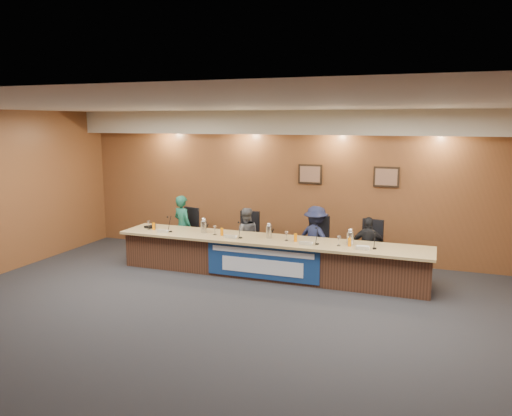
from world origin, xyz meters
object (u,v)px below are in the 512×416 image
Objects in this scene: dais_body at (269,258)px; office_chair_a at (185,235)px; banner at (262,262)px; panelist_d at (368,247)px; panelist_a at (183,227)px; office_chair_d at (369,251)px; carafe_right at (350,238)px; carafe_mid at (269,232)px; panelist_b at (246,236)px; office_chair_c at (317,246)px; carafe_left at (204,227)px; speakerphone at (152,227)px; panelist_c at (316,239)px; office_chair_b at (247,240)px.

office_chair_a is (-2.22, 0.72, 0.13)m from dais_body.
banner is 2.09m from panelist_d.
panelist_d is at bearing -157.37° from panelist_a.
office_chair_a is 4.03m from office_chair_d.
carafe_mid is at bearing -179.56° from carafe_right.
dais_body is at bearing 11.26° from panelist_d.
banner is 1.28m from panelist_b.
carafe_right is (1.56, 0.43, 0.49)m from banner.
banner is 1.37m from office_chair_c.
panelist_d is at bearing 10.85° from carafe_left.
carafe_left reaches higher than speakerphone.
banner is 4.58× the size of office_chair_d.
carafe_mid is at bearing 61.04° from panelist_c.
carafe_mid is (-0.78, -0.71, 0.39)m from office_chair_c.
panelist_d reaches higher than office_chair_b.
carafe_mid is at bearing -1.03° from office_chair_a.
dais_body is 12.50× the size of office_chair_a.
office_chair_a and office_chair_c have the same top height.
office_chair_b is at bearing 135.51° from carafe_mid.
speakerphone reaches higher than office_chair_b.
carafe_left is at bearing -157.97° from office_chair_d.
dais_body is 1.06m from office_chair_c.
carafe_left is (-2.17, -0.61, 0.21)m from panelist_c.
panelist_d is 3.67× the size of speakerphone.
carafe_right is (-0.25, -0.70, 0.39)m from office_chair_d.
carafe_mid is 1.03× the size of carafe_right.
banner is 4.58× the size of office_chair_a.
carafe_left reaches higher than office_chair_a.
banner reaches higher than dais_body.
panelist_c is at bearing -165.03° from office_chair_d.
office_chair_a is 1.49m from office_chair_b.
dais_body is 0.52m from carafe_mid.
speakerphone is at bearing -3.44° from panelist_b.
office_chair_c is 1.96× the size of carafe_mid.
office_chair_d is at bearing -151.69° from panelist_c.
office_chair_a is 2.36m from carafe_mid.
panelist_d is 4.81× the size of carafe_left.
dais_body is 4.54× the size of panelist_c.
panelist_b is 0.91× the size of panelist_c.
panelist_a is (-2.22, 1.03, 0.31)m from banner.
panelist_b is 4.90× the size of carafe_mid.
speakerphone is (-1.91, -0.69, 0.30)m from office_chair_b.
carafe_right is 4.20m from speakerphone.
office_chair_c is 2.02× the size of carafe_right.
panelist_c is 0.21m from office_chair_c.
panelist_a is 5.65× the size of carafe_mid.
panelist_b reaches higher than dais_body.
carafe_left is (-0.67, -0.71, 0.39)m from office_chair_b.
carafe_right reaches higher than banner.
office_chair_a is at bearing 138.97° from carafe_left.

